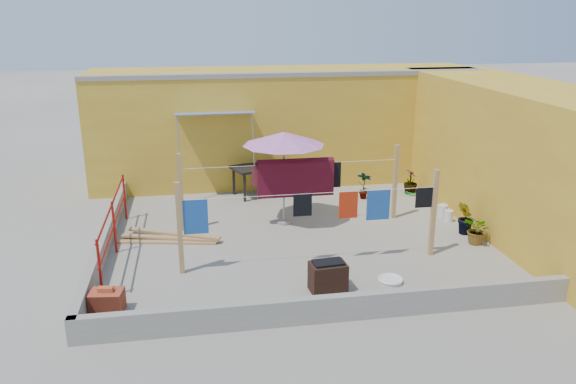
% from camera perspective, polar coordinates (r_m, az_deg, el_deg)
% --- Properties ---
extents(ground, '(80.00, 80.00, 0.00)m').
position_cam_1_polar(ground, '(12.45, 0.98, -4.55)').
color(ground, '#9E998E').
rests_on(ground, ground).
extents(wall_back, '(11.00, 3.27, 3.21)m').
position_cam_1_polar(wall_back, '(16.52, -0.29, 6.89)').
color(wall_back, gold).
rests_on(wall_back, ground).
extents(wall_right, '(2.40, 9.00, 3.20)m').
position_cam_1_polar(wall_right, '(13.85, 22.72, 3.32)').
color(wall_right, gold).
rests_on(wall_right, ground).
extents(parapet_front, '(8.30, 0.16, 0.44)m').
position_cam_1_polar(parapet_front, '(9.21, 5.18, -11.63)').
color(parapet_front, gray).
rests_on(parapet_front, ground).
extents(parapet_left, '(0.16, 7.30, 0.44)m').
position_cam_1_polar(parapet_left, '(12.33, -18.05, -4.60)').
color(parapet_left, gray).
rests_on(parapet_left, ground).
extents(red_railing, '(0.05, 4.20, 1.10)m').
position_cam_1_polar(red_railing, '(11.94, -17.31, -2.69)').
color(red_railing, maroon).
rests_on(red_railing, ground).
extents(clothesline_rig, '(5.09, 2.35, 1.80)m').
position_cam_1_polar(clothesline_rig, '(12.58, 0.95, 0.89)').
color(clothesline_rig, tan).
rests_on(clothesline_rig, ground).
extents(patio_umbrella, '(2.36, 2.36, 2.25)m').
position_cam_1_polar(patio_umbrella, '(12.65, -0.44, 5.39)').
color(patio_umbrella, gray).
rests_on(patio_umbrella, ground).
extents(outdoor_table, '(1.90, 1.39, 0.80)m').
position_cam_1_polar(outdoor_table, '(15.17, -2.44, 2.45)').
color(outdoor_table, black).
rests_on(outdoor_table, ground).
extents(brick_stack, '(0.58, 0.45, 0.46)m').
position_cam_1_polar(brick_stack, '(9.85, -17.91, -10.55)').
color(brick_stack, '#AB4027').
rests_on(brick_stack, ground).
extents(lumber_pile, '(2.26, 1.05, 0.14)m').
position_cam_1_polar(lumber_pile, '(12.47, -11.89, -4.57)').
color(lumber_pile, tan).
rests_on(lumber_pile, ground).
extents(brazier, '(0.67, 0.47, 0.57)m').
position_cam_1_polar(brazier, '(10.06, 4.08, -8.56)').
color(brazier, black).
rests_on(brazier, ground).
extents(white_basin, '(0.47, 0.47, 0.08)m').
position_cam_1_polar(white_basin, '(10.60, 10.35, -8.78)').
color(white_basin, silver).
rests_on(white_basin, ground).
extents(water_jug_a, '(0.20, 0.20, 0.32)m').
position_cam_1_polar(water_jug_a, '(13.81, 16.01, -2.35)').
color(water_jug_a, silver).
rests_on(water_jug_a, ground).
extents(water_jug_b, '(0.22, 0.22, 0.35)m').
position_cam_1_polar(water_jug_b, '(14.08, 15.46, -1.86)').
color(water_jug_b, silver).
rests_on(water_jug_b, ground).
extents(green_hose, '(0.50, 0.50, 0.07)m').
position_cam_1_polar(green_hose, '(15.73, 12.63, -0.04)').
color(green_hose, '#1A7522').
rests_on(green_hose, ground).
extents(plant_back_a, '(0.66, 0.57, 0.73)m').
position_cam_1_polar(plant_back_a, '(15.31, -1.24, 1.20)').
color(plant_back_a, '#245919').
rests_on(plant_back_a, ground).
extents(plant_back_b, '(0.43, 0.43, 0.66)m').
position_cam_1_polar(plant_back_b, '(15.69, 12.35, 1.07)').
color(plant_back_b, '#245919').
rests_on(plant_back_b, ground).
extents(plant_right_a, '(0.48, 0.45, 0.75)m').
position_cam_1_polar(plant_right_a, '(14.97, 7.74, 0.70)').
color(plant_right_a, '#245919').
rests_on(plant_right_a, ground).
extents(plant_right_b, '(0.47, 0.52, 0.78)m').
position_cam_1_polar(plant_right_b, '(13.04, 17.62, -2.53)').
color(plant_right_b, '#245919').
rests_on(plant_right_b, ground).
extents(plant_right_c, '(0.61, 0.67, 0.63)m').
position_cam_1_polar(plant_right_c, '(12.61, 18.71, -3.70)').
color(plant_right_c, '#245919').
rests_on(plant_right_c, ground).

